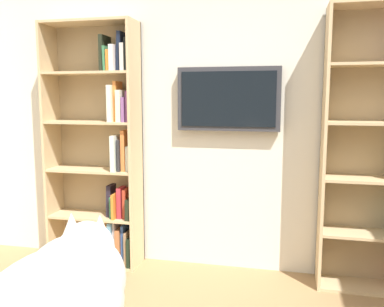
# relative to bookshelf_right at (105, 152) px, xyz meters

# --- Properties ---
(wall_back) EXTENTS (4.52, 0.06, 2.70)m
(wall_back) POSITION_rel_bookshelf_right_xyz_m (-1.00, -0.17, 0.40)
(wall_back) COLOR silver
(wall_back) RESTS_ON ground
(bookshelf_right) EXTENTS (0.77, 0.28, 1.99)m
(bookshelf_right) POSITION_rel_bookshelf_right_xyz_m (0.00, 0.00, 0.00)
(bookshelf_right) COLOR tan
(bookshelf_right) RESTS_ON ground
(wall_mounted_tv) EXTENTS (0.80, 0.07, 0.49)m
(wall_mounted_tv) POSITION_rel_bookshelf_right_xyz_m (-1.01, -0.09, 0.43)
(wall_mounted_tv) COLOR #333338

